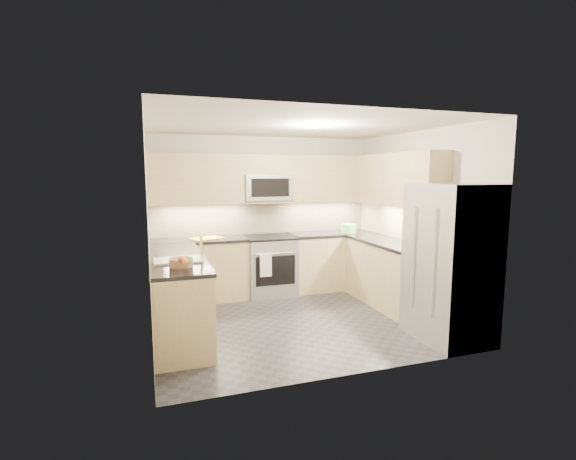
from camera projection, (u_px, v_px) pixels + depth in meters
The scene contains 36 objects.
floor at pixel (296, 320), 5.49m from camera, with size 3.60×3.20×0.00m, color #26262B.
ceiling at pixel (297, 126), 5.16m from camera, with size 3.60×3.20×0.02m, color beige.
wall_back at pixel (264, 214), 6.83m from camera, with size 3.60×0.02×2.50m, color beige.
wall_front at pixel (355, 246), 3.82m from camera, with size 3.60×0.02×2.50m, color beige.
wall_left at pixel (149, 232), 4.76m from camera, with size 0.02×3.20×2.50m, color beige.
wall_right at pixel (416, 221), 5.89m from camera, with size 0.02×3.20×2.50m, color beige.
base_cab_back_left at pixel (200, 271), 6.31m from camera, with size 1.42×0.60×0.90m, color tan.
base_cab_back_right at pixel (331, 261), 7.00m from camera, with size 1.42×0.60×0.90m, color tan.
base_cab_right at pixel (390, 275), 6.05m from camera, with size 0.60×1.70×0.90m, color tan.
base_cab_peninsula at pixel (178, 297), 4.96m from camera, with size 0.60×2.00×0.90m, color tan.
countertop_back_left at pixel (199, 240), 6.25m from camera, with size 1.42×0.63×0.04m, color black.
countertop_back_right at pixel (332, 234), 6.94m from camera, with size 1.42×0.63×0.04m, color black.
countertop_right at pixel (391, 243), 5.99m from camera, with size 0.63×1.70×0.04m, color black.
countertop_peninsula at pixel (177, 258), 4.90m from camera, with size 0.63×2.00×0.04m, color black.
upper_cab_back at pixel (266, 179), 6.59m from camera, with size 3.60×0.35×0.75m, color tan.
upper_cab_right at pixel (396, 180), 6.02m from camera, with size 0.35×1.95×0.75m, color tan.
backsplash_back at pixel (264, 218), 6.83m from camera, with size 3.60×0.01×0.51m, color #C3B08C.
backsplash_right at pixel (398, 221), 6.32m from camera, with size 0.01×2.30×0.51m, color #C3B08C.
gas_range at pixel (270, 266), 6.63m from camera, with size 0.76×0.65×0.91m, color #95979C.
range_cooktop at pixel (269, 237), 6.57m from camera, with size 0.76×0.65×0.03m, color black.
oven_door_glass at pixel (276, 271), 6.32m from camera, with size 0.62×0.02×0.45m, color black.
oven_handle at pixel (276, 253), 6.27m from camera, with size 0.02×0.02×0.60m, color #B2B5BA.
microwave at pixel (267, 187), 6.58m from camera, with size 0.76×0.40×0.40m, color #94979C.
microwave_door at pixel (271, 188), 6.39m from camera, with size 0.60×0.01×0.28m, color black.
refrigerator at pixel (450, 263), 4.75m from camera, with size 0.70×0.90×1.80m, color #A8ACB0.
fridge_handle_left at pixel (433, 264), 4.46m from camera, with size 0.02×0.02×1.20m, color #B2B5BA.
fridge_handle_right at pixel (413, 258), 4.80m from camera, with size 0.02×0.02×1.20m, color #B2B5BA.
sink_basin at pixel (178, 266), 4.67m from camera, with size 0.52×0.38×0.16m, color white.
faucet at pixel (201, 247), 4.73m from camera, with size 0.03×0.03×0.28m, color silver.
utensil_bowl at pixel (349, 228), 6.92m from camera, with size 0.25×0.25×0.14m, color #71C454.
cutting_board at pixel (207, 238), 6.27m from camera, with size 0.45×0.32×0.01m, color orange.
fruit_basket at pixel (181, 262), 4.37m from camera, with size 0.25×0.25×0.09m, color #A0744A.
fruit_apple at pixel (181, 260), 4.16m from camera, with size 0.06×0.06×0.06m, color #BB3F15.
fruit_pear at pixel (188, 260), 4.14m from camera, with size 0.07×0.07×0.07m, color #60AE4A.
dish_towel_check at pixel (266, 266), 6.22m from camera, with size 0.18×0.01×0.34m, color white.
fruit_orange at pixel (185, 261), 4.10m from camera, with size 0.06×0.06×0.06m, color orange.
Camera 1 is at (-1.78, -4.98, 1.90)m, focal length 26.00 mm.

